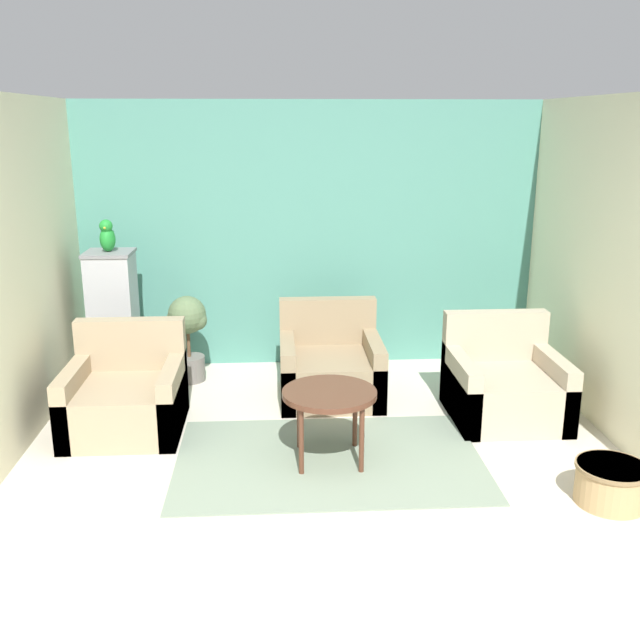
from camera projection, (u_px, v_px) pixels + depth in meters
ground_plane at (337, 545)px, 4.03m from camera, size 20.00×20.00×0.00m
wall_back_accent at (309, 236)px, 6.81m from camera, size 4.45×0.06×2.51m
wall_left at (15, 275)px, 5.11m from camera, size 0.06×3.21×2.51m
wall_right at (610, 267)px, 5.37m from camera, size 0.06×3.21×2.51m
area_rug at (329, 459)px, 5.05m from camera, size 2.16×1.41×0.01m
coffee_table at (329, 398)px, 4.92m from camera, size 0.66×0.66×0.53m
armchair_left at (126, 398)px, 5.50m from camera, size 0.86×0.87×0.80m
armchair_right at (504, 387)px, 5.73m from camera, size 0.86×0.87×0.80m
armchair_middle at (330, 368)px, 6.17m from camera, size 0.86×0.87×0.80m
birdcage at (114, 319)px, 6.41m from camera, size 0.46×0.46×1.22m
parrot at (107, 236)px, 6.21m from camera, size 0.13×0.24×0.29m
potted_plant at (187, 329)px, 6.48m from camera, size 0.38×0.35×0.80m
wicker_basket at (611, 482)px, 4.45m from camera, size 0.45×0.45×0.26m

